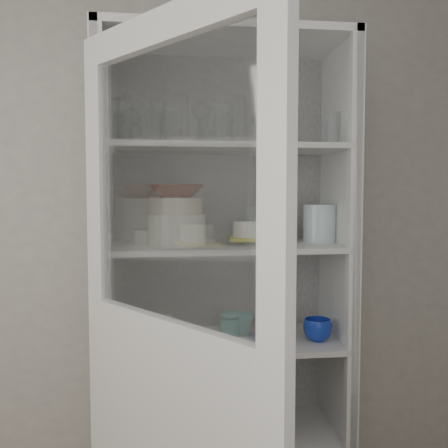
% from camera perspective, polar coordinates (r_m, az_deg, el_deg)
% --- Properties ---
extents(wall_back, '(3.60, 0.02, 2.60)m').
position_cam_1_polar(wall_back, '(2.27, -5.67, -0.71)').
color(wall_back, gray).
rests_on(wall_back, ground).
extents(pantry_cabinet, '(1.00, 0.45, 2.10)m').
position_cam_1_polar(pantry_cabinet, '(2.18, -0.19, -10.45)').
color(pantry_cabinet, silver).
rests_on(pantry_cabinet, floor).
extents(cupboard_door, '(0.58, 0.74, 2.00)m').
position_cam_1_polar(cupboard_door, '(1.58, -6.10, -18.80)').
color(cupboard_door, silver).
rests_on(cupboard_door, floor).
extents(tumbler_0, '(0.10, 0.10, 0.15)m').
position_cam_1_polar(tumbler_0, '(1.90, -12.01, 11.53)').
color(tumbler_0, silver).
rests_on(tumbler_0, shelf_glass).
extents(tumbler_1, '(0.08, 0.08, 0.14)m').
position_cam_1_polar(tumbler_1, '(1.95, -5.86, 11.25)').
color(tumbler_1, silver).
rests_on(tumbler_1, shelf_glass).
extents(tumbler_2, '(0.09, 0.09, 0.16)m').
position_cam_1_polar(tumbler_2, '(1.90, -8.23, 11.63)').
color(tumbler_2, silver).
rests_on(tumbler_2, shelf_glass).
extents(tumbler_3, '(0.08, 0.08, 0.15)m').
position_cam_1_polar(tumbler_3, '(1.91, -0.03, 11.55)').
color(tumbler_3, silver).
rests_on(tumbler_3, shelf_glass).
extents(tumbler_4, '(0.07, 0.07, 0.12)m').
position_cam_1_polar(tumbler_4, '(1.97, 5.61, 10.90)').
color(tumbler_4, silver).
rests_on(tumbler_4, shelf_glass).
extents(tumbler_5, '(0.09, 0.09, 0.14)m').
position_cam_1_polar(tumbler_5, '(1.95, 7.47, 11.21)').
color(tumbler_5, silver).
rests_on(tumbler_5, shelf_glass).
extents(tumbler_6, '(0.07, 0.07, 0.12)m').
position_cam_1_polar(tumbler_6, '(2.02, 12.34, 10.67)').
color(tumbler_6, silver).
rests_on(tumbler_6, shelf_glass).
extents(tumbler_7, '(0.08, 0.08, 0.13)m').
position_cam_1_polar(tumbler_7, '(2.07, -11.57, 10.53)').
color(tumbler_7, silver).
rests_on(tumbler_7, shelf_glass).
extents(tumbler_8, '(0.09, 0.09, 0.14)m').
position_cam_1_polar(tumbler_8, '(2.08, -11.55, 10.66)').
color(tumbler_8, silver).
rests_on(tumbler_8, shelf_glass).
extents(tumbler_9, '(0.10, 0.10, 0.15)m').
position_cam_1_polar(tumbler_9, '(2.04, -2.00, 10.98)').
color(tumbler_9, silver).
rests_on(tumbler_9, shelf_glass).
extents(tumbler_10, '(0.07, 0.07, 0.12)m').
position_cam_1_polar(tumbler_10, '(2.08, -2.13, 10.55)').
color(tumbler_10, silver).
rests_on(tumbler_10, shelf_glass).
extents(goblet_0, '(0.08, 0.08, 0.18)m').
position_cam_1_polar(goblet_0, '(2.15, -10.52, 10.97)').
color(goblet_0, silver).
rests_on(goblet_0, shelf_glass).
extents(goblet_1, '(0.07, 0.07, 0.16)m').
position_cam_1_polar(goblet_1, '(2.16, 0.30, 10.75)').
color(goblet_1, silver).
rests_on(goblet_1, shelf_glass).
extents(goblet_2, '(0.08, 0.08, 0.17)m').
position_cam_1_polar(goblet_2, '(2.17, 4.23, 10.91)').
color(goblet_2, silver).
rests_on(goblet_2, shelf_glass).
extents(goblet_3, '(0.08, 0.08, 0.17)m').
position_cam_1_polar(goblet_3, '(2.22, 4.75, 10.73)').
color(goblet_3, silver).
rests_on(goblet_3, shelf_glass).
extents(plate_stack_front, '(0.23, 0.23, 0.13)m').
position_cam_1_polar(plate_stack_front, '(2.02, -5.44, -0.61)').
color(plate_stack_front, silver).
rests_on(plate_stack_front, shelf_plates).
extents(plate_stack_back, '(0.21, 0.21, 0.06)m').
position_cam_1_polar(plate_stack_back, '(2.14, -7.50, -1.31)').
color(plate_stack_back, silver).
rests_on(plate_stack_back, shelf_plates).
extents(cream_bowl, '(0.25, 0.25, 0.06)m').
position_cam_1_polar(cream_bowl, '(2.01, -5.45, 2.09)').
color(cream_bowl, beige).
rests_on(cream_bowl, plate_stack_front).
extents(terracotta_bowl, '(0.23, 0.23, 0.05)m').
position_cam_1_polar(terracotta_bowl, '(2.01, -5.46, 3.77)').
color(terracotta_bowl, '#551C0F').
rests_on(terracotta_bowl, cream_bowl).
extents(glass_platter, '(0.36, 0.36, 0.02)m').
position_cam_1_polar(glass_platter, '(2.07, 3.09, -2.00)').
color(glass_platter, silver).
rests_on(glass_platter, shelf_plates).
extents(yellow_trivet, '(0.19, 0.19, 0.01)m').
position_cam_1_polar(yellow_trivet, '(2.07, 3.09, -1.61)').
color(yellow_trivet, gold).
rests_on(yellow_trivet, glass_platter).
extents(white_ramekin, '(0.16, 0.16, 0.07)m').
position_cam_1_polar(white_ramekin, '(2.07, 3.10, -0.53)').
color(white_ramekin, silver).
rests_on(white_ramekin, yellow_trivet).
extents(grey_bowl_stack, '(0.14, 0.14, 0.16)m').
position_cam_1_polar(grey_bowl_stack, '(2.15, 10.88, 0.08)').
color(grey_bowl_stack, silver).
rests_on(grey_bowl_stack, shelf_plates).
extents(mug_blue, '(0.13, 0.13, 0.09)m').
position_cam_1_polar(mug_blue, '(2.14, 10.64, -11.80)').
color(mug_blue, '#0F33A4').
rests_on(mug_blue, shelf_mugs).
extents(mug_teal, '(0.11, 0.11, 0.09)m').
position_cam_1_polar(mug_teal, '(2.20, 2.20, -11.29)').
color(mug_teal, teal).
rests_on(mug_teal, shelf_mugs).
extents(mug_white, '(0.11, 0.11, 0.09)m').
position_cam_1_polar(mug_white, '(2.03, 5.10, -12.69)').
color(mug_white, silver).
rests_on(mug_white, shelf_mugs).
extents(teal_jar, '(0.08, 0.08, 0.10)m').
position_cam_1_polar(teal_jar, '(2.14, 0.63, -11.57)').
color(teal_jar, teal).
rests_on(teal_jar, shelf_mugs).
extents(measuring_cups, '(0.11, 0.11, 0.04)m').
position_cam_1_polar(measuring_cups, '(2.06, -6.79, -13.03)').
color(measuring_cups, '#A5A5A8').
rests_on(measuring_cups, shelf_mugs).
extents(white_canister, '(0.12, 0.12, 0.11)m').
position_cam_1_polar(white_canister, '(2.14, -7.21, -11.43)').
color(white_canister, silver).
rests_on(white_canister, shelf_mugs).
extents(cream_dish, '(0.32, 0.32, 0.08)m').
position_cam_1_polar(cream_dish, '(2.25, -7.89, -21.95)').
color(cream_dish, beige).
rests_on(cream_dish, shelf_bot).
extents(tin_box, '(0.18, 0.13, 0.05)m').
position_cam_1_polar(tin_box, '(2.26, 2.37, -22.14)').
color(tin_box, '#ABABAB').
rests_on(tin_box, shelf_bot).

